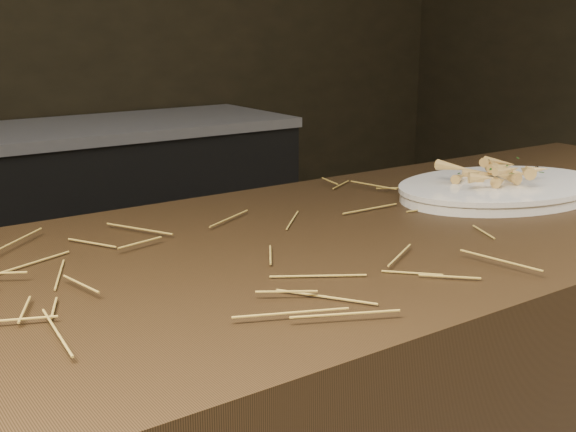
# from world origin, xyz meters

# --- Properties ---
(back_counter) EXTENTS (1.82, 0.62, 0.84)m
(back_counter) POSITION_xyz_m (0.30, 2.18, 0.42)
(back_counter) COLOR black
(back_counter) RESTS_ON ground
(straw_bedding) EXTENTS (1.40, 0.60, 0.02)m
(straw_bedding) POSITION_xyz_m (0.00, 0.30, 0.91)
(straw_bedding) COLOR olive
(straw_bedding) RESTS_ON main_counter
(serving_platter) EXTENTS (0.46, 0.34, 0.02)m
(serving_platter) POSITION_xyz_m (0.56, 0.32, 0.91)
(serving_platter) COLOR white
(serving_platter) RESTS_ON main_counter
(roasted_veg_heap) EXTENTS (0.23, 0.18, 0.05)m
(roasted_veg_heap) POSITION_xyz_m (0.56, 0.32, 0.95)
(roasted_veg_heap) COLOR gold
(roasted_veg_heap) RESTS_ON serving_platter
(serving_fork) EXTENTS (0.15, 0.10, 0.00)m
(serving_fork) POSITION_xyz_m (0.71, 0.29, 0.92)
(serving_fork) COLOR silver
(serving_fork) RESTS_ON serving_platter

